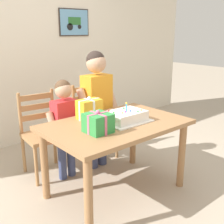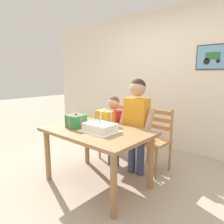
# 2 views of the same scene
# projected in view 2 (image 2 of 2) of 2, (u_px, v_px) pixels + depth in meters

# --- Properties ---
(ground_plane) EXTENTS (20.00, 20.00, 0.00)m
(ground_plane) POSITION_uv_depth(u_px,v_px,m) (97.00, 183.00, 2.67)
(ground_plane) COLOR tan
(back_wall) EXTENTS (6.40, 0.11, 2.60)m
(back_wall) POSITION_uv_depth(u_px,v_px,m) (168.00, 80.00, 3.82)
(back_wall) COLOR silver
(back_wall) RESTS_ON ground
(dining_table) EXTENTS (1.32, 0.86, 0.73)m
(dining_table) POSITION_uv_depth(u_px,v_px,m) (97.00, 138.00, 2.56)
(dining_table) COLOR #9E7047
(dining_table) RESTS_ON ground
(birthday_cake) EXTENTS (0.44, 0.34, 0.19)m
(birthday_cake) POSITION_uv_depth(u_px,v_px,m) (100.00, 128.00, 2.44)
(birthday_cake) COLOR white
(birthday_cake) RESTS_ON dining_table
(gift_box_red_large) EXTENTS (0.23, 0.16, 0.23)m
(gift_box_red_large) POSITION_uv_depth(u_px,v_px,m) (105.00, 118.00, 2.79)
(gift_box_red_large) COLOR gold
(gift_box_red_large) RESTS_ON dining_table
(gift_box_beside_cake) EXTENTS (0.21, 0.21, 0.20)m
(gift_box_beside_cake) POSITION_uv_depth(u_px,v_px,m) (76.00, 121.00, 2.64)
(gift_box_beside_cake) COLOR #2D8E42
(gift_box_beside_cake) RESTS_ON dining_table
(chair_left) EXTENTS (0.45, 0.45, 0.92)m
(chair_left) POSITION_uv_depth(u_px,v_px,m) (118.00, 131.00, 3.41)
(chair_left) COLOR #A87A4C
(chair_left) RESTS_ON ground
(chair_right) EXTENTS (0.44, 0.44, 0.92)m
(chair_right) POSITION_uv_depth(u_px,v_px,m) (154.00, 140.00, 2.97)
(chair_right) COLOR #A87A4C
(chair_right) RESTS_ON ground
(child_older) EXTENTS (0.50, 0.29, 1.35)m
(child_older) POSITION_uv_depth(u_px,v_px,m) (137.00, 117.00, 2.80)
(child_older) COLOR #38426B
(child_older) RESTS_ON ground
(child_younger) EXTENTS (0.39, 0.22, 1.08)m
(child_younger) POSITION_uv_depth(u_px,v_px,m) (114.00, 124.00, 3.11)
(child_younger) COLOR #38426B
(child_younger) RESTS_ON ground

